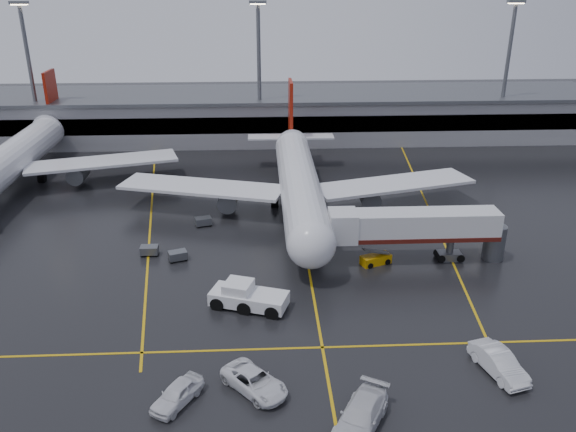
{
  "coord_description": "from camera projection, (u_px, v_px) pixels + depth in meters",
  "views": [
    {
      "loc": [
        -5.05,
        -63.95,
        30.13
      ],
      "look_at": [
        -2.0,
        -2.0,
        4.0
      ],
      "focal_mm": 36.41,
      "sensor_mm": 36.0,
      "label": 1
    }
  ],
  "objects": [
    {
      "name": "light_mast_mid",
      "position": [
        259.0,
        66.0,
        103.6
      ],
      "size": [
        3.0,
        1.2,
        25.45
      ],
      "color": "#595B60",
      "rests_on": "ground"
    },
    {
      "name": "service_van_c",
      "position": [
        499.0,
        363.0,
        47.04
      ],
      "size": [
        3.53,
        6.15,
        1.92
      ],
      "primitive_type": "imported",
      "rotation": [
        0.0,
        0.0,
        0.28
      ],
      "color": "silver",
      "rests_on": "ground"
    },
    {
      "name": "apron_line_stop",
      "position": [
        322.0,
        347.0,
        50.54
      ],
      "size": [
        60.0,
        0.25,
        0.02
      ],
      "primitive_type": "cube",
      "color": "gold",
      "rests_on": "ground"
    },
    {
      "name": "light_mast_right",
      "position": [
        507.0,
        64.0,
        105.64
      ],
      "size": [
        3.0,
        1.2,
        25.45
      ],
      "color": "#595B60",
      "rests_on": "ground"
    },
    {
      "name": "second_airliner",
      "position": [
        13.0,
        158.0,
        87.23
      ],
      "size": [
        48.8,
        45.6,
        14.1
      ],
      "color": "silver",
      "rests_on": "ground"
    },
    {
      "name": "ground",
      "position": [
        304.0,
        240.0,
        70.79
      ],
      "size": [
        220.0,
        220.0,
        0.0
      ],
      "primitive_type": "plane",
      "color": "black",
      "rests_on": "ground"
    },
    {
      "name": "baggage_cart_c",
      "position": [
        203.0,
        221.0,
        74.44
      ],
      "size": [
        2.29,
        1.82,
        1.12
      ],
      "color": "#595B60",
      "rests_on": "ground"
    },
    {
      "name": "belt_loader",
      "position": [
        376.0,
        259.0,
        64.8
      ],
      "size": [
        3.68,
        2.6,
        2.15
      ],
      "color": "#C78706",
      "rests_on": "ground"
    },
    {
      "name": "baggage_cart_a",
      "position": [
        178.0,
        255.0,
        65.51
      ],
      "size": [
        2.33,
        1.91,
        1.12
      ],
      "color": "#595B60",
      "rests_on": "ground"
    },
    {
      "name": "light_mast_left",
      "position": [
        30.0,
        68.0,
        101.79
      ],
      "size": [
        3.0,
        1.2,
        25.45
      ],
      "color": "#595B60",
      "rests_on": "ground"
    },
    {
      "name": "apron_line_left",
      "position": [
        151.0,
        211.0,
        79.08
      ],
      "size": [
        9.99,
        69.35,
        0.02
      ],
      "primitive_type": "cube",
      "rotation": [
        0.0,
        0.0,
        0.14
      ],
      "color": "gold",
      "rests_on": "ground"
    },
    {
      "name": "service_van_b",
      "position": [
        361.0,
        415.0,
        41.47
      ],
      "size": [
        5.48,
        6.98,
        1.89
      ],
      "primitive_type": "imported",
      "rotation": [
        0.0,
        0.0,
        -0.51
      ],
      "color": "silver",
      "rests_on": "ground"
    },
    {
      "name": "apron_line_right",
      "position": [
        428.0,
        206.0,
        80.81
      ],
      "size": [
        7.57,
        69.64,
        0.02
      ],
      "primitive_type": "cube",
      "rotation": [
        0.0,
        0.0,
        -0.1
      ],
      "color": "gold",
      "rests_on": "ground"
    },
    {
      "name": "service_van_a",
      "position": [
        255.0,
        381.0,
        45.13
      ],
      "size": [
        5.9,
        6.15,
        1.62
      ],
      "primitive_type": "imported",
      "rotation": [
        0.0,
        0.0,
        0.73
      ],
      "color": "white",
      "rests_on": "ground"
    },
    {
      "name": "apron_line_centre",
      "position": [
        304.0,
        240.0,
        70.79
      ],
      "size": [
        0.25,
        90.0,
        0.02
      ],
      "primitive_type": "cube",
      "color": "gold",
      "rests_on": "ground"
    },
    {
      "name": "pushback_tractor",
      "position": [
        247.0,
        297.0,
        56.32
      ],
      "size": [
        7.97,
        5.23,
        2.65
      ],
      "color": "white",
      "rests_on": "ground"
    },
    {
      "name": "main_airliner",
      "position": [
        299.0,
        180.0,
        78.08
      ],
      "size": [
        48.8,
        45.6,
        14.1
      ],
      "color": "silver",
      "rests_on": "ground"
    },
    {
      "name": "jet_bridge",
      "position": [
        415.0,
        228.0,
        64.28
      ],
      "size": [
        19.9,
        3.4,
        6.05
      ],
      "color": "silver",
      "rests_on": "ground"
    },
    {
      "name": "service_van_d",
      "position": [
        177.0,
        394.0,
        43.77
      ],
      "size": [
        4.19,
        5.1,
        1.64
      ],
      "primitive_type": "imported",
      "rotation": [
        0.0,
        0.0,
        -0.56
      ],
      "color": "silver",
      "rests_on": "ground"
    },
    {
      "name": "terminal",
      "position": [
        286.0,
        115.0,
        113.23
      ],
      "size": [
        122.0,
        19.0,
        8.6
      ],
      "color": "gray",
      "rests_on": "ground"
    },
    {
      "name": "baggage_cart_b",
      "position": [
        149.0,
        250.0,
        66.74
      ],
      "size": [
        2.01,
        1.32,
        1.12
      ],
      "color": "#595B60",
      "rests_on": "ground"
    }
  ]
}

